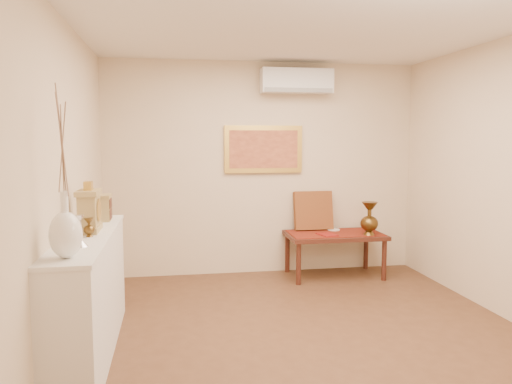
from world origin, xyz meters
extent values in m
plane|color=brown|center=(0.00, 0.00, 0.00)|extent=(4.50, 4.50, 0.00)
plane|color=silver|center=(0.00, 0.00, 2.70)|extent=(4.50, 4.50, 0.00)
cube|color=beige|center=(0.00, 2.25, 1.35)|extent=(4.00, 0.02, 2.70)
cube|color=beige|center=(0.00, -2.25, 1.35)|extent=(4.00, 0.02, 2.70)
cube|color=beige|center=(-2.00, 0.00, 1.35)|extent=(0.02, 4.50, 2.70)
cube|color=maroon|center=(0.85, 1.88, 0.55)|extent=(1.14, 0.59, 0.01)
cylinder|color=white|center=(0.90, 2.05, 0.56)|extent=(0.16, 0.16, 0.01)
cube|color=maroon|center=(0.71, 1.75, 0.56)|extent=(0.24, 0.29, 0.01)
cube|color=#5C1912|center=(0.64, 2.13, 0.81)|extent=(0.50, 0.20, 0.51)
cube|color=white|center=(-1.82, 0.00, 0.47)|extent=(0.35, 2.00, 0.95)
cube|color=white|center=(-1.82, 0.00, 0.96)|extent=(0.37, 2.02, 0.03)
cube|color=tan|center=(-1.83, 0.14, 1.00)|extent=(0.16, 0.36, 0.05)
cube|color=tan|center=(-1.83, 0.14, 1.16)|extent=(0.14, 0.30, 0.25)
cylinder|color=beige|center=(-1.75, 0.14, 1.16)|extent=(0.01, 0.17, 0.17)
cylinder|color=gold|center=(-1.75, 0.14, 1.16)|extent=(0.01, 0.19, 0.19)
cube|color=tan|center=(-1.83, 0.14, 1.30)|extent=(0.17, 0.34, 0.04)
cube|color=gold|center=(-1.83, 0.14, 1.35)|extent=(0.06, 0.11, 0.07)
cube|color=tan|center=(-1.80, 0.67, 1.09)|extent=(0.15, 0.20, 0.22)
cube|color=#461E15|center=(-1.72, 0.67, 1.04)|extent=(0.01, 0.17, 0.09)
cube|color=#461E15|center=(-1.72, 0.67, 1.14)|extent=(0.01, 0.17, 0.09)
cube|color=tan|center=(-1.80, 0.67, 1.21)|extent=(0.16, 0.21, 0.02)
cube|color=#461E15|center=(0.85, 1.88, 0.53)|extent=(1.20, 0.70, 0.05)
cylinder|color=#461E15|center=(0.31, 1.59, 0.25)|extent=(0.06, 0.06, 0.50)
cylinder|color=#461E15|center=(1.39, 1.59, 0.25)|extent=(0.06, 0.06, 0.50)
cylinder|color=#461E15|center=(0.31, 2.17, 0.25)|extent=(0.06, 0.06, 0.50)
cylinder|color=#461E15|center=(1.39, 2.17, 0.25)|extent=(0.06, 0.06, 0.50)
cube|color=gold|center=(0.00, 2.23, 1.60)|extent=(1.00, 0.05, 0.60)
cube|color=#CC6F47|center=(0.00, 2.20, 1.60)|extent=(0.88, 0.01, 0.48)
cube|color=silver|center=(0.40, 2.12, 2.45)|extent=(0.90, 0.24, 0.30)
cube|color=gray|center=(0.40, 2.00, 2.33)|extent=(0.86, 0.02, 0.05)
camera|label=1|loc=(-1.16, -4.04, 1.73)|focal=35.00mm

